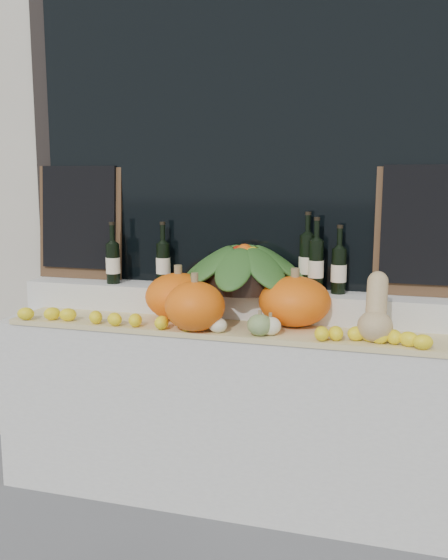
% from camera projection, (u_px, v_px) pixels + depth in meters
% --- Properties ---
extents(storefront_facade, '(7.00, 0.94, 4.50)m').
position_uv_depth(storefront_facade, '(264.00, 61.00, 3.51)').
color(storefront_facade, beige).
rests_on(storefront_facade, ground).
extents(display_sill, '(2.30, 0.55, 0.88)m').
position_uv_depth(display_sill, '(228.00, 410.00, 3.14)').
color(display_sill, silver).
rests_on(display_sill, ground).
extents(rear_tier, '(2.30, 0.25, 0.16)m').
position_uv_depth(rear_tier, '(237.00, 304.00, 3.19)').
color(rear_tier, silver).
rests_on(rear_tier, display_sill).
extents(straw_bedding, '(2.10, 0.32, 0.02)m').
position_uv_depth(straw_bedding, '(221.00, 329.00, 2.94)').
color(straw_bedding, tan).
rests_on(straw_bedding, display_sill).
extents(pumpkin_left, '(0.41, 0.41, 0.23)m').
position_uv_depth(pumpkin_left, '(178.00, 296.00, 3.08)').
color(pumpkin_left, orange).
rests_on(pumpkin_left, straw_bedding).
extents(pumpkin_right, '(0.40, 0.40, 0.24)m').
position_uv_depth(pumpkin_right, '(295.00, 301.00, 2.94)').
color(pumpkin_right, orange).
rests_on(pumpkin_right, straw_bedding).
extents(pumpkin_center, '(0.35, 0.35, 0.23)m').
position_uv_depth(pumpkin_center, '(195.00, 306.00, 2.85)').
color(pumpkin_center, orange).
rests_on(pumpkin_center, straw_bedding).
extents(butternut_squash, '(0.15, 0.21, 0.29)m').
position_uv_depth(butternut_squash, '(376.00, 313.00, 2.68)').
color(butternut_squash, tan).
rests_on(butternut_squash, straw_bedding).
extents(decorative_gourds, '(0.48, 0.15, 0.16)m').
position_uv_depth(decorative_gourds, '(219.00, 321.00, 2.82)').
color(decorative_gourds, '#295F1C').
rests_on(decorative_gourds, straw_bedding).
extents(lemon_heap, '(2.20, 0.16, 0.06)m').
position_uv_depth(lemon_heap, '(214.00, 325.00, 2.83)').
color(lemon_heap, yellow).
rests_on(lemon_heap, straw_bedding).
extents(produce_bowl, '(0.68, 0.68, 0.24)m').
position_uv_depth(produce_bowl, '(245.00, 267.00, 3.13)').
color(produce_bowl, black).
rests_on(produce_bowl, rear_tier).
extents(wine_bottle_far_left, '(0.08, 0.08, 0.33)m').
position_uv_depth(wine_bottle_far_left, '(113.00, 262.00, 3.31)').
color(wine_bottle_far_left, black).
rests_on(wine_bottle_far_left, rear_tier).
extents(wine_bottle_near_left, '(0.08, 0.08, 0.33)m').
position_uv_depth(wine_bottle_near_left, '(163.00, 263.00, 3.29)').
color(wine_bottle_near_left, black).
rests_on(wine_bottle_near_left, rear_tier).
extents(wine_bottle_tall, '(0.08, 0.08, 0.39)m').
position_uv_depth(wine_bottle_tall, '(307.00, 262.00, 3.09)').
color(wine_bottle_tall, black).
rests_on(wine_bottle_tall, rear_tier).
extents(wine_bottle_near_right, '(0.08, 0.08, 0.37)m').
position_uv_depth(wine_bottle_near_right, '(316.00, 266.00, 3.04)').
color(wine_bottle_near_right, black).
rests_on(wine_bottle_near_right, rear_tier).
extents(wine_bottle_far_right, '(0.08, 0.08, 0.33)m').
position_uv_depth(wine_bottle_far_right, '(339.00, 270.00, 3.03)').
color(wine_bottle_far_right, black).
rests_on(wine_bottle_far_right, rear_tier).
extents(chalkboard_left, '(0.50, 0.08, 0.62)m').
position_uv_depth(chalkboard_left, '(79.00, 220.00, 3.44)').
color(chalkboard_left, '#4C331E').
rests_on(chalkboard_left, rear_tier).
extents(chalkboard_right, '(0.50, 0.08, 0.62)m').
position_uv_depth(chalkboard_right, '(429.00, 228.00, 2.92)').
color(chalkboard_right, '#4C331E').
rests_on(chalkboard_right, rear_tier).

